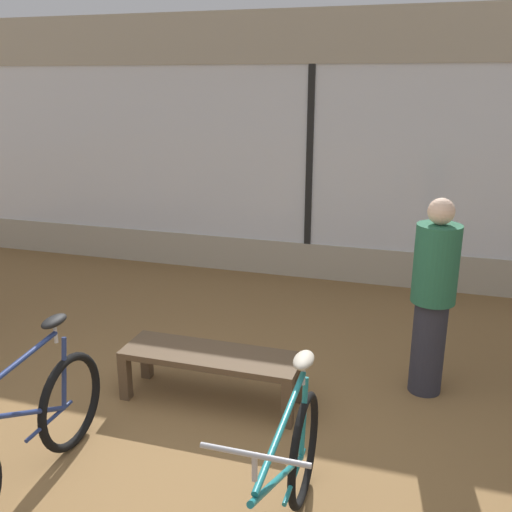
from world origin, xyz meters
TOP-DOWN VIEW (x-y plane):
  - ground_plane at (0.00, 0.00)m, footprint 24.00×24.00m
  - shop_back_wall at (0.00, 3.97)m, footprint 12.00×0.08m
  - bicycle_left at (-0.81, -0.45)m, footprint 0.46×1.70m
  - bicycle_right at (0.82, -0.52)m, footprint 0.46×1.74m
  - display_bench at (-0.11, 0.87)m, footprint 1.40×0.44m
  - customer_by_window at (1.50, 1.51)m, footprint 0.47×0.47m

SIDE VIEW (x-z plane):
  - ground_plane at x=0.00m, z-range 0.00..0.00m
  - display_bench at x=-0.11m, z-range 0.13..0.54m
  - bicycle_left at x=-0.81m, z-range -0.14..0.88m
  - bicycle_right at x=0.82m, z-range -0.13..0.89m
  - customer_by_window at x=1.50m, z-range 0.04..1.63m
  - shop_back_wall at x=0.00m, z-range 0.04..3.24m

